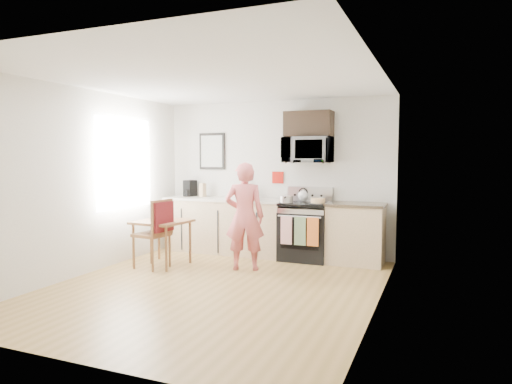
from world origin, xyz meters
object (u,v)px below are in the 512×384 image
at_px(chair, 159,224).
at_px(cake, 318,201).
at_px(range, 305,233).
at_px(microwave, 308,150).
at_px(dining_table, 162,226).
at_px(person, 245,216).

relative_size(chair, cake, 3.83).
distance_m(range, microwave, 1.33).
bearing_deg(chair, range, 45.59).
relative_size(range, dining_table, 1.59).
bearing_deg(dining_table, person, 9.42).
relative_size(microwave, cake, 2.82).
height_order(range, person, person).
xyz_separation_m(range, chair, (-1.82, -1.41, 0.23)).
bearing_deg(microwave, dining_table, -146.07).
relative_size(range, chair, 1.13).
distance_m(microwave, cake, 0.88).
bearing_deg(person, microwave, -138.28).
bearing_deg(cake, person, -138.28).
bearing_deg(person, cake, -155.89).
height_order(person, chair, person).
bearing_deg(microwave, person, -120.68).
relative_size(range, microwave, 1.53).
bearing_deg(microwave, chair, -140.14).
bearing_deg(cake, chair, -149.20).
xyz_separation_m(person, dining_table, (-1.28, -0.21, -0.18)).
height_order(range, chair, range).
bearing_deg(microwave, cake, -48.86).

